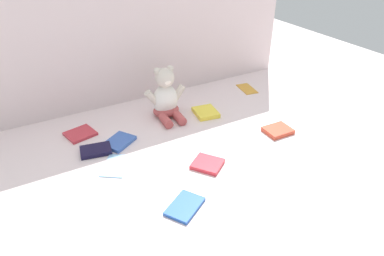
# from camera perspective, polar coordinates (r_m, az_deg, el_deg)

# --- Properties ---
(ground_plane) EXTENTS (3.20, 3.20, 0.00)m
(ground_plane) POSITION_cam_1_polar(r_m,az_deg,el_deg) (1.40, -2.56, -1.82)
(ground_plane) COLOR silver
(backdrop_drape) EXTENTS (1.62, 0.03, 0.80)m
(backdrop_drape) POSITION_cam_1_polar(r_m,az_deg,el_deg) (1.61, -10.14, 17.62)
(backdrop_drape) COLOR beige
(backdrop_drape) RESTS_ON ground_plane
(teddy_bear) EXTENTS (0.19, 0.17, 0.23)m
(teddy_bear) POSITION_cam_1_polar(r_m,az_deg,el_deg) (1.53, -4.21, 4.73)
(teddy_bear) COLOR white
(teddy_bear) RESTS_ON ground_plane
(book_case_0) EXTENTS (0.13, 0.13, 0.02)m
(book_case_0) POSITION_cam_1_polar(r_m,az_deg,el_deg) (1.26, 2.50, -5.79)
(book_case_0) COLOR red
(book_case_0) RESTS_ON ground_plane
(book_case_1) EXTENTS (0.14, 0.14, 0.01)m
(book_case_1) POSITION_cam_1_polar(r_m,az_deg,el_deg) (1.40, -11.64, -2.19)
(book_case_1) COLOR #365BB0
(book_case_1) RESTS_ON ground_plane
(book_case_2) EXTENTS (0.12, 0.10, 0.02)m
(book_case_2) POSITION_cam_1_polar(r_m,az_deg,el_deg) (1.37, -15.20, -3.48)
(book_case_2) COLOR black
(book_case_2) RESTS_ON ground_plane
(book_case_3) EXTENTS (0.11, 0.12, 0.02)m
(book_case_3) POSITION_cam_1_polar(r_m,az_deg,el_deg) (1.58, 2.21, 2.53)
(book_case_3) COLOR yellow
(book_case_3) RESTS_ON ground_plane
(book_case_4) EXTENTS (0.09, 0.13, 0.01)m
(book_case_4) POSITION_cam_1_polar(r_m,az_deg,el_deg) (1.84, 8.82, 6.29)
(book_case_4) COLOR gold
(book_case_4) RESTS_ON ground_plane
(book_case_5) EXTENTS (0.14, 0.15, 0.01)m
(book_case_5) POSITION_cam_1_polar(r_m,az_deg,el_deg) (1.29, -12.18, -5.86)
(book_case_5) COLOR #88B9E2
(book_case_5) RESTS_ON ground_plane
(book_case_6) EXTENTS (0.13, 0.12, 0.01)m
(book_case_6) POSITION_cam_1_polar(r_m,az_deg,el_deg) (1.50, -17.50, -0.89)
(book_case_6) COLOR #BE303B
(book_case_6) RESTS_ON ground_plane
(book_case_7) EXTENTS (0.11, 0.09, 0.02)m
(book_case_7) POSITION_cam_1_polar(r_m,az_deg,el_deg) (1.49, 13.62, -0.38)
(book_case_7) COLOR #C14029
(book_case_7) RESTS_ON ground_plane
(book_case_8) EXTENTS (0.14, 0.13, 0.01)m
(book_case_8) POSITION_cam_1_polar(r_m,az_deg,el_deg) (1.10, -1.18, -12.47)
(book_case_8) COLOR #2150A9
(book_case_8) RESTS_ON ground_plane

